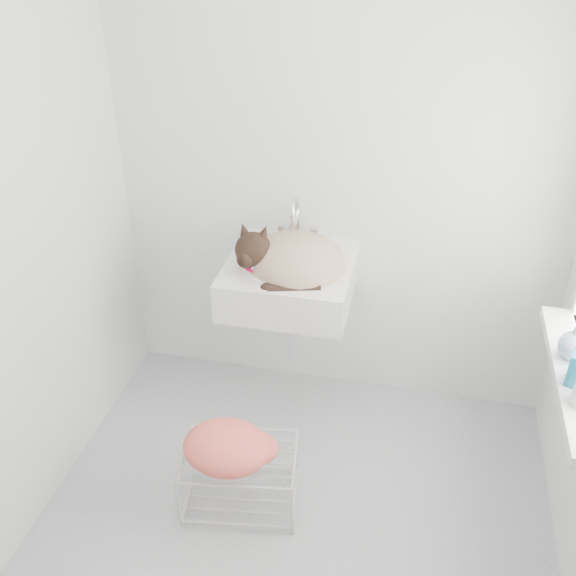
% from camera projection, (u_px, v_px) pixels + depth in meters
% --- Properties ---
extents(floor, '(2.20, 2.00, 0.02)m').
position_uv_depth(floor, '(294.00, 522.00, 2.83)').
color(floor, '#A3A6AA').
rests_on(floor, ground).
extents(back_wall, '(2.20, 0.02, 2.50)m').
position_uv_depth(back_wall, '(341.00, 168.00, 3.00)').
color(back_wall, white).
rests_on(back_wall, ground).
extents(left_wall, '(0.02, 2.00, 2.50)m').
position_uv_depth(left_wall, '(2.00, 242.00, 2.38)').
color(left_wall, white).
rests_on(left_wall, ground).
extents(windowsill, '(0.16, 0.88, 0.04)m').
position_uv_depth(windowsill, '(576.00, 378.00, 2.37)').
color(windowsill, white).
rests_on(windowsill, right_wall).
extents(sink, '(0.60, 0.52, 0.24)m').
position_uv_depth(sink, '(289.00, 266.00, 3.03)').
color(sink, white).
rests_on(sink, back_wall).
extents(faucet, '(0.22, 0.15, 0.22)m').
position_uv_depth(faucet, '(297.00, 222.00, 3.11)').
color(faucet, silver).
rests_on(faucet, sink).
extents(cat, '(0.48, 0.39, 0.31)m').
position_uv_depth(cat, '(290.00, 260.00, 2.99)').
color(cat, tan).
rests_on(cat, sink).
extents(wire_rack, '(0.52, 0.40, 0.29)m').
position_uv_depth(wire_rack, '(241.00, 476.00, 2.86)').
color(wire_rack, beige).
rests_on(wire_rack, floor).
extents(towel, '(0.39, 0.29, 0.15)m').
position_uv_depth(towel, '(227.00, 456.00, 2.74)').
color(towel, orange).
rests_on(towel, wire_rack).
extents(bottle_c, '(0.15, 0.15, 0.15)m').
position_uv_depth(bottle_c, '(571.00, 357.00, 2.45)').
color(bottle_c, '#9EB2CA').
rests_on(bottle_c, windowsill).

